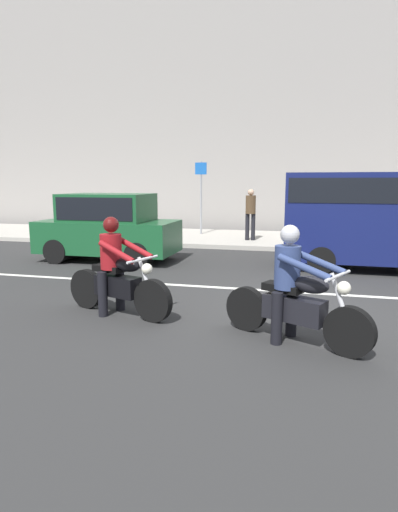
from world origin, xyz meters
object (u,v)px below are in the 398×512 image
motorcycle_with_rider_crimson (117,275)px  parked_hatchback_forest_green (108,226)px  parked_van_navy (384,214)px  street_sign_post (201,191)px  motorcycle_with_rider_denim_blue (294,295)px  pedestrian_bystander (251,210)px

motorcycle_with_rider_crimson → parked_hatchback_forest_green: (-2.28, 4.41, 0.29)m
parked_van_navy → street_sign_post: size_ratio=1.68×
motorcycle_with_rider_denim_blue → motorcycle_with_rider_crimson: bearing=168.6°
motorcycle_with_rider_denim_blue → street_sign_post: bearing=110.3°
pedestrian_bystander → parked_van_navy: bearing=-44.2°
motorcycle_with_rider_crimson → parked_van_navy: (4.67, 4.89, 0.70)m
motorcycle_with_rider_crimson → motorcycle_with_rider_denim_blue: motorcycle_with_rider_crimson is taller
street_sign_post → pedestrian_bystander: 2.52m
parked_hatchback_forest_green → pedestrian_bystander: 5.22m
motorcycle_with_rider_crimson → pedestrian_bystander: 8.50m
motorcycle_with_rider_denim_blue → street_sign_post: street_sign_post is taller
pedestrian_bystander → motorcycle_with_rider_crimson: bearing=-97.0°
street_sign_post → parked_hatchback_forest_green: bearing=-103.3°
parked_hatchback_forest_green → street_sign_post: street_sign_post is taller
motorcycle_with_rider_crimson → street_sign_post: size_ratio=0.74×
street_sign_post → motorcycle_with_rider_denim_blue: bearing=-69.7°
motorcycle_with_rider_denim_blue → street_sign_post: (-3.80, 10.30, 1.14)m
motorcycle_with_rider_denim_blue → pedestrian_bystander: 9.17m
parked_hatchback_forest_green → motorcycle_with_rider_crimson: bearing=-62.6°
parked_van_navy → motorcycle_with_rider_crimson: bearing=-133.7°
motorcycle_with_rider_crimson → motorcycle_with_rider_denim_blue: 2.83m
motorcycle_with_rider_denim_blue → pedestrian_bystander: bearing=101.0°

